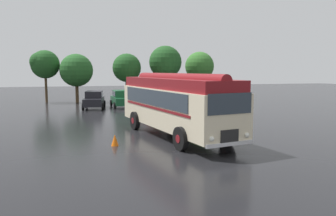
{
  "coord_description": "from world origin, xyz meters",
  "views": [
    {
      "loc": [
        -5.62,
        -17.47,
        3.65
      ],
      "look_at": [
        -0.59,
        1.32,
        1.4
      ],
      "focal_mm": 35.0,
      "sensor_mm": 36.0,
      "label": 1
    }
  ],
  "objects_px": {
    "car_mid_left": "(122,99)",
    "box_van": "(178,93)",
    "vintage_bus": "(175,102)",
    "car_near_left": "(94,100)",
    "car_mid_right": "(150,98)",
    "traffic_cone": "(115,140)"
  },
  "relations": [
    {
      "from": "box_van",
      "to": "traffic_cone",
      "type": "xyz_separation_m",
      "value": [
        -8.04,
        -16.09,
        -1.09
      ]
    },
    {
      "from": "car_mid_left",
      "to": "box_van",
      "type": "distance_m",
      "value": 5.72
    },
    {
      "from": "car_mid_right",
      "to": "traffic_cone",
      "type": "height_order",
      "value": "car_mid_right"
    },
    {
      "from": "vintage_bus",
      "to": "car_near_left",
      "type": "distance_m",
      "value": 15.28
    },
    {
      "from": "car_near_left",
      "to": "car_mid_left",
      "type": "relative_size",
      "value": 1.03
    },
    {
      "from": "traffic_cone",
      "to": "box_van",
      "type": "bearing_deg",
      "value": 63.45
    },
    {
      "from": "vintage_bus",
      "to": "box_van",
      "type": "distance_m",
      "value": 15.26
    },
    {
      "from": "car_mid_left",
      "to": "box_van",
      "type": "xyz_separation_m",
      "value": [
        5.66,
        -0.59,
        0.52
      ]
    },
    {
      "from": "vintage_bus",
      "to": "car_near_left",
      "type": "xyz_separation_m",
      "value": [
        -3.8,
        14.77,
        -1.05
      ]
    },
    {
      "from": "car_near_left",
      "to": "traffic_cone",
      "type": "relative_size",
      "value": 7.98
    },
    {
      "from": "box_van",
      "to": "traffic_cone",
      "type": "relative_size",
      "value": 10.66
    },
    {
      "from": "car_mid_left",
      "to": "vintage_bus",
      "type": "bearing_deg",
      "value": -85.79
    },
    {
      "from": "car_mid_right",
      "to": "traffic_cone",
      "type": "xyz_separation_m",
      "value": [
        -5.23,
        -16.51,
        -0.57
      ]
    },
    {
      "from": "box_van",
      "to": "traffic_cone",
      "type": "distance_m",
      "value": 18.02
    },
    {
      "from": "car_near_left",
      "to": "car_mid_left",
      "type": "bearing_deg",
      "value": 8.02
    },
    {
      "from": "car_near_left",
      "to": "traffic_cone",
      "type": "bearing_deg",
      "value": -88.94
    },
    {
      "from": "vintage_bus",
      "to": "traffic_cone",
      "type": "xyz_separation_m",
      "value": [
        -3.49,
        -1.54,
        -1.62
      ]
    },
    {
      "from": "box_van",
      "to": "traffic_cone",
      "type": "bearing_deg",
      "value": -116.55
    },
    {
      "from": "car_mid_right",
      "to": "box_van",
      "type": "height_order",
      "value": "box_van"
    },
    {
      "from": "car_near_left",
      "to": "box_van",
      "type": "xyz_separation_m",
      "value": [
        8.34,
        -0.21,
        0.52
      ]
    },
    {
      "from": "vintage_bus",
      "to": "car_near_left",
      "type": "bearing_deg",
      "value": 104.42
    },
    {
      "from": "car_mid_left",
      "to": "box_van",
      "type": "height_order",
      "value": "box_van"
    }
  ]
}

